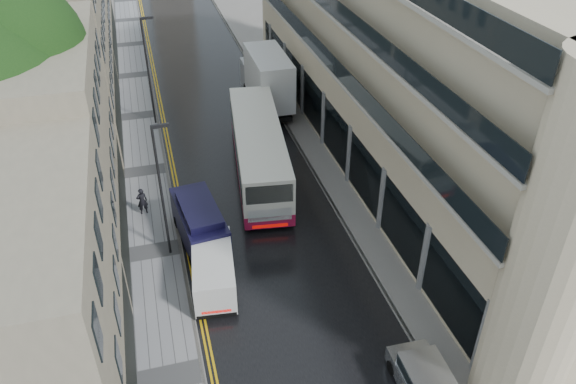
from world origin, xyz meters
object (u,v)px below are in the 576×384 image
tree_far (26,59)px  pedestrian (142,201)px  white_van (196,296)px  lamp_post_near (162,194)px  cream_bus (242,183)px  white_lorry (257,91)px  lamp_post_far (148,73)px  navy_van (190,246)px

tree_far → pedestrian: bearing=-59.7°
white_van → lamp_post_near: 5.40m
cream_bus → white_lorry: 11.58m
white_lorry → lamp_post_near: (-7.92, -14.26, 1.55)m
white_van → lamp_post_near: (-0.81, 4.55, 2.79)m
white_lorry → lamp_post_far: size_ratio=1.10×
tree_far → white_lorry: bearing=0.4°
white_lorry → lamp_post_near: lamp_post_near is taller
white_lorry → pedestrian: (-9.05, -10.32, -1.32)m
white_lorry → navy_van: 17.03m
cream_bus → pedestrian: cream_bus is taller
white_lorry → lamp_post_near: 16.39m
tree_far → lamp_post_far: tree_far is taller
white_van → lamp_post_far: (-0.44, 19.95, 2.98)m
lamp_post_near → lamp_post_far: (0.37, 15.41, 0.19)m
white_lorry → navy_van: bearing=-113.7°
white_van → cream_bus: bearing=70.7°
cream_bus → white_lorry: bearing=80.3°
pedestrian → lamp_post_near: lamp_post_near is taller
navy_van → lamp_post_far: (-0.62, 16.67, 2.69)m
lamp_post_near → white_van: bearing=-84.3°
white_lorry → navy_van: white_lorry is taller
white_van → lamp_post_near: lamp_post_near is taller
white_lorry → white_van: size_ratio=1.92×
navy_van → pedestrian: navy_van is taller
cream_bus → white_van: 8.63m
white_lorry → lamp_post_far: bearing=171.8°
lamp_post_near → white_lorry: bearing=56.6°
lamp_post_far → pedestrian: bearing=-103.9°
tree_far → white_van: bearing=-67.1°
lamp_post_far → tree_far: bearing=-177.0°
tree_far → navy_van: 18.09m
white_van → navy_van: navy_van is taller
navy_van → lamp_post_near: lamp_post_near is taller
pedestrian → white_lorry: bearing=-141.4°
tree_far → lamp_post_near: size_ratio=1.68×
white_van → navy_van: 3.30m
lamp_post_near → lamp_post_far: bearing=84.3°
cream_bus → lamp_post_near: size_ratio=1.67×
white_lorry → lamp_post_far: lamp_post_far is taller
tree_far → white_lorry: (15.01, 0.11, -3.96)m
cream_bus → pedestrian: size_ratio=7.43×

